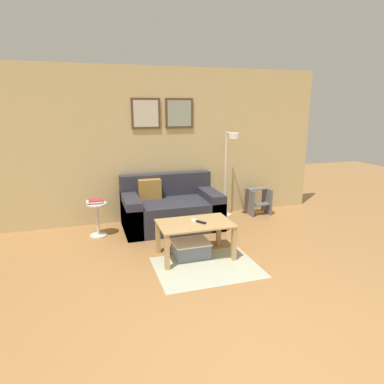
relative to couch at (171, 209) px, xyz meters
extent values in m
plane|color=#A87542|center=(0.04, -3.31, -0.29)|extent=(16.00, 16.00, 0.00)
cube|color=tan|center=(0.04, 0.49, 0.98)|extent=(5.60, 0.06, 2.55)
cube|color=#513823|center=(-0.28, 0.45, 1.51)|extent=(0.47, 0.02, 0.49)
cube|color=beige|center=(-0.28, 0.44, 1.51)|extent=(0.40, 0.01, 0.42)
cube|color=#513823|center=(0.29, 0.45, 1.51)|extent=(0.47, 0.02, 0.49)
cube|color=#939E8E|center=(0.29, 0.44, 1.51)|extent=(0.40, 0.01, 0.42)
cube|color=#B2B79E|center=(0.06, -1.57, -0.29)|extent=(1.25, 0.95, 0.01)
cube|color=#2D2D38|center=(0.00, -0.04, -0.07)|extent=(1.54, 0.94, 0.45)
cube|color=#2D2D38|center=(0.00, 0.32, 0.35)|extent=(1.54, 0.20, 0.37)
cube|color=#2D2D38|center=(-0.64, -0.04, -0.01)|extent=(0.24, 0.94, 0.57)
cube|color=#2D2D38|center=(0.65, -0.04, -0.01)|extent=(0.24, 0.94, 0.57)
cube|color=#A87A33|center=(-0.30, 0.15, 0.32)|extent=(0.36, 0.14, 0.32)
cube|color=tan|center=(0.02, -1.22, 0.16)|extent=(0.95, 0.60, 0.02)
cube|color=tan|center=(-0.42, -1.48, -0.07)|extent=(0.06, 0.06, 0.45)
cube|color=tan|center=(0.46, -1.48, -0.07)|extent=(0.06, 0.06, 0.45)
cube|color=tan|center=(-0.42, -0.96, -0.07)|extent=(0.06, 0.06, 0.45)
cube|color=tan|center=(0.46, -0.96, -0.07)|extent=(0.06, 0.06, 0.45)
cube|color=slate|center=(-0.03, -1.21, -0.20)|extent=(0.45, 0.35, 0.19)
cube|color=silver|center=(-0.03, -1.21, -0.09)|extent=(0.47, 0.38, 0.02)
cylinder|color=white|center=(1.07, 0.28, -0.28)|extent=(0.24, 0.24, 0.02)
cylinder|color=white|center=(1.07, 0.28, 0.46)|extent=(0.03, 0.03, 1.47)
cylinder|color=white|center=(1.07, 0.12, 1.19)|extent=(0.02, 0.33, 0.02)
cylinder|color=white|center=(1.07, -0.04, 1.16)|extent=(0.18, 0.18, 0.09)
cylinder|color=silver|center=(-1.16, -0.08, -0.29)|extent=(0.26, 0.26, 0.01)
cylinder|color=silver|center=(-1.16, -0.08, -0.04)|extent=(0.04, 0.04, 0.48)
cylinder|color=silver|center=(-1.16, -0.08, 0.21)|extent=(0.30, 0.30, 0.02)
cube|color=#B73333|center=(-1.17, -0.06, 0.23)|extent=(0.18, 0.15, 0.01)
cube|color=silver|center=(-1.18, -0.06, 0.24)|extent=(0.24, 0.18, 0.02)
cube|color=#B73333|center=(-1.16, -0.06, 0.26)|extent=(0.21, 0.16, 0.02)
cube|color=black|center=(0.09, -1.26, 0.18)|extent=(0.12, 0.15, 0.02)
cube|color=silver|center=(0.04, -1.15, 0.18)|extent=(0.07, 0.14, 0.01)
cube|color=slate|center=(1.51, 0.17, -0.06)|extent=(0.03, 0.34, 0.47)
cube|color=slate|center=(1.87, 0.17, -0.06)|extent=(0.03, 0.34, 0.47)
cube|color=slate|center=(1.69, 0.11, -0.10)|extent=(0.32, 0.15, 0.02)
cube|color=slate|center=(1.69, 0.23, 0.17)|extent=(0.32, 0.15, 0.02)
camera|label=1|loc=(-1.27, -5.19, 1.63)|focal=32.00mm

